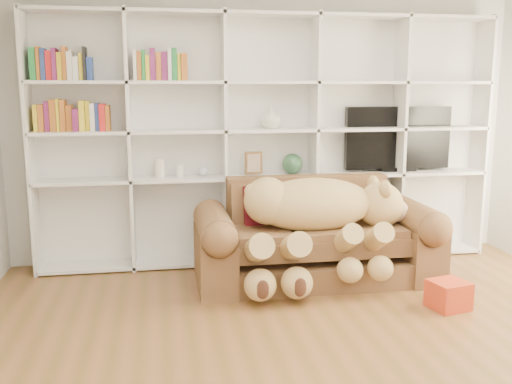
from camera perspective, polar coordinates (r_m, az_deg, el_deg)
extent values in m
plane|color=brown|center=(3.69, 8.50, -17.30)|extent=(5.00, 5.00, 0.00)
cube|color=silver|center=(5.70, 0.99, 6.87)|extent=(5.00, 0.02, 2.70)
cube|color=white|center=(5.68, 1.05, 5.33)|extent=(4.40, 0.03, 2.40)
cube|color=white|center=(5.54, -21.65, 4.46)|extent=(0.03, 0.35, 2.40)
cube|color=white|center=(5.43, -12.50, 4.84)|extent=(0.03, 0.35, 2.40)
cube|color=white|center=(5.46, -3.20, 5.10)|extent=(0.03, 0.35, 2.40)
cube|color=white|center=(5.62, 5.78, 5.23)|extent=(0.03, 0.35, 2.40)
cube|color=white|center=(5.92, 14.05, 5.24)|extent=(0.03, 0.35, 2.40)
cube|color=white|center=(6.33, 21.40, 5.15)|extent=(0.03, 0.35, 2.40)
cube|color=white|center=(5.75, 1.31, -6.50)|extent=(4.40, 0.35, 0.03)
cube|color=white|center=(5.57, 1.35, 1.60)|extent=(4.40, 0.35, 0.03)
cube|color=white|center=(5.51, 1.37, 6.22)|extent=(4.40, 0.35, 0.03)
cube|color=white|center=(5.50, 1.39, 10.90)|extent=(4.40, 0.35, 0.03)
cube|color=white|center=(5.54, 1.42, 17.33)|extent=(4.40, 0.35, 0.03)
cube|color=brown|center=(5.19, 5.99, -7.58)|extent=(2.03, 0.82, 0.21)
cube|color=brown|center=(5.08, 6.12, -4.24)|extent=(1.51, 0.68, 0.29)
cube|color=brown|center=(5.39, 5.06, -1.14)|extent=(1.51, 0.19, 0.53)
cube|color=brown|center=(4.98, -4.13, -6.42)|extent=(0.31, 0.92, 0.53)
cube|color=brown|center=(5.45, 15.28, -5.26)|extent=(0.31, 0.92, 0.53)
cylinder|color=brown|center=(4.91, -4.17, -3.46)|extent=(0.31, 0.87, 0.31)
cylinder|color=brown|center=(5.39, 15.41, -2.55)|extent=(0.31, 0.87, 0.31)
ellipsoid|color=tan|center=(4.98, 5.77, -1.24)|extent=(1.08, 0.52, 0.46)
sphere|color=tan|center=(4.88, 1.15, -0.88)|extent=(0.41, 0.41, 0.41)
sphere|color=tan|center=(5.18, 12.31, -1.29)|extent=(0.41, 0.41, 0.41)
sphere|color=#D6AF8D|center=(5.25, 13.88, -1.81)|extent=(0.20, 0.20, 0.20)
sphere|color=#402317|center=(5.29, 14.67, -1.87)|extent=(0.07, 0.07, 0.07)
ellipsoid|color=tan|center=(5.01, 12.80, 0.24)|extent=(0.10, 0.16, 0.16)
ellipsoid|color=tan|center=(5.27, 11.61, 0.80)|extent=(0.10, 0.16, 0.16)
sphere|color=tan|center=(4.84, -0.36, 0.03)|extent=(0.14, 0.14, 0.14)
cylinder|color=tan|center=(4.80, 8.87, -4.86)|extent=(0.18, 0.49, 0.36)
cylinder|color=tan|center=(4.88, 11.77, -4.68)|extent=(0.18, 0.49, 0.36)
cylinder|color=tan|center=(4.63, 0.06, -5.78)|extent=(0.20, 0.57, 0.42)
cylinder|color=tan|center=(4.69, 3.66, -5.59)|extent=(0.20, 0.57, 0.42)
sphere|color=tan|center=(4.71, 9.41, -7.75)|extent=(0.21, 0.21, 0.21)
sphere|color=tan|center=(4.80, 12.37, -7.51)|extent=(0.21, 0.21, 0.21)
sphere|color=tan|center=(4.56, 0.40, -9.24)|extent=(0.26, 0.26, 0.26)
sphere|color=tan|center=(4.62, 4.08, -9.01)|extent=(0.26, 0.26, 0.26)
cube|color=maroon|center=(5.13, 0.84, -1.51)|extent=(0.40, 0.24, 0.40)
cube|color=red|center=(4.77, 18.69, -9.71)|extent=(0.33, 0.31, 0.22)
cube|color=black|center=(5.97, 13.98, 5.28)|extent=(1.10, 0.08, 0.63)
cube|color=black|center=(6.01, 13.84, 2.29)|extent=(0.37, 0.18, 0.04)
cube|color=brown|center=(5.52, -0.24, 2.93)|extent=(0.18, 0.05, 0.22)
sphere|color=#2B5335|center=(5.60, 3.66, 2.83)|extent=(0.20, 0.20, 0.20)
cylinder|color=silver|center=(5.45, -9.62, 2.37)|extent=(0.10, 0.10, 0.18)
cylinder|color=silver|center=(5.46, -7.62, 2.13)|extent=(0.08, 0.08, 0.12)
sphere|color=silver|center=(5.47, -5.34, 2.10)|extent=(0.10, 0.10, 0.10)
imported|color=beige|center=(5.51, 1.48, 7.42)|extent=(0.24, 0.24, 0.20)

